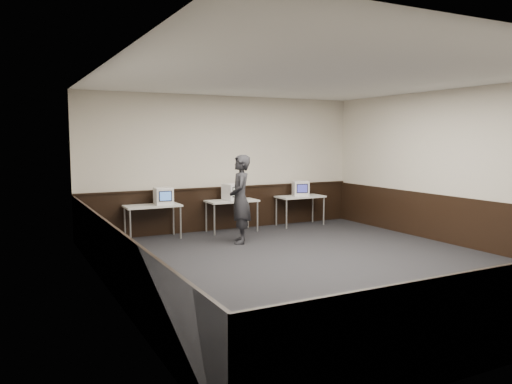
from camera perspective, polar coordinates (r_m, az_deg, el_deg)
floor at (r=8.77m, az=7.18°, el=-8.36°), size 8.00×8.00×0.00m
ceiling at (r=8.56m, az=7.47°, el=12.87°), size 8.00×8.00×0.00m
back_wall at (r=12.02m, az=-3.60°, el=3.31°), size 7.00×0.00×7.00m
left_wall at (r=7.14m, az=-16.47°, el=1.16°), size 0.00×8.00×8.00m
right_wall at (r=10.89m, az=22.67°, el=2.56°), size 0.00×8.00×8.00m
wainscot_back at (r=12.10m, az=-3.53°, el=-1.91°), size 6.98×0.04×1.00m
wainscot_left at (r=7.31m, az=-16.06°, el=-7.45°), size 0.04×7.98×1.00m
wainscot_right at (r=10.99m, az=22.36°, el=-3.17°), size 0.04×7.98×1.00m
wainscot_rail at (r=12.02m, az=-3.50°, el=0.54°), size 6.98×0.06×0.04m
desk_left at (r=11.09m, az=-11.75°, el=-1.83°), size 1.20×0.60×0.75m
desk_center at (r=11.74m, az=-2.78°, el=-1.27°), size 1.20×0.60×0.75m
desk_right at (r=12.64m, az=5.08°, el=-0.76°), size 1.20×0.60×0.75m
emac_left at (r=11.08m, az=-10.54°, el=-0.45°), size 0.40×0.43×0.38m
emac_center at (r=11.70m, az=-2.66°, el=0.02°), size 0.46×0.47×0.39m
emac_right at (r=12.60m, az=5.11°, el=0.41°), size 0.49×0.50×0.38m
person at (r=10.42m, az=-1.81°, el=-0.83°), size 0.68×0.80×1.85m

